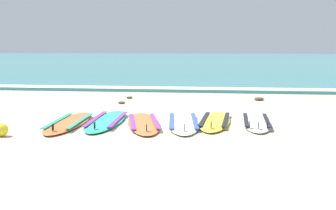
# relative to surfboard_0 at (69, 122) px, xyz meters

# --- Properties ---
(ground_plane) EXTENTS (80.00, 80.00, 0.00)m
(ground_plane) POSITION_rel_surfboard_0_xyz_m (2.14, 0.32, -0.04)
(ground_plane) COLOR #B7AD93
(sea) EXTENTS (80.00, 60.00, 0.10)m
(sea) POSITION_rel_surfboard_0_xyz_m (2.14, 35.76, 0.01)
(sea) COLOR teal
(sea) RESTS_ON ground
(wave_foam_strip) EXTENTS (80.00, 0.84, 0.11)m
(wave_foam_strip) POSITION_rel_surfboard_0_xyz_m (2.14, 6.18, 0.02)
(wave_foam_strip) COLOR white
(wave_foam_strip) RESTS_ON ground
(surfboard_0) EXTENTS (0.75, 2.46, 0.18)m
(surfboard_0) POSITION_rel_surfboard_0_xyz_m (0.00, 0.00, 0.00)
(surfboard_0) COLOR orange
(surfboard_0) RESTS_ON ground
(surfboard_1) EXTENTS (0.77, 2.56, 0.18)m
(surfboard_1) POSITION_rel_surfboard_0_xyz_m (0.66, 0.29, -0.00)
(surfboard_1) COLOR #2DB793
(surfboard_1) RESTS_ON ground
(surfboard_2) EXTENTS (1.14, 2.47, 0.18)m
(surfboard_2) POSITION_rel_surfboard_0_xyz_m (1.42, 0.13, 0.00)
(surfboard_2) COLOR orange
(surfboard_2) RESTS_ON ground
(surfboard_3) EXTENTS (0.88, 2.50, 0.18)m
(surfboard_3) POSITION_rel_surfboard_0_xyz_m (2.16, 0.28, -0.00)
(surfboard_3) COLOR white
(surfboard_3) RESTS_ON ground
(surfboard_4) EXTENTS (0.72, 2.37, 0.18)m
(surfboard_4) POSITION_rel_surfboard_0_xyz_m (2.76, 0.52, 0.00)
(surfboard_4) COLOR yellow
(surfboard_4) RESTS_ON ground
(surfboard_5) EXTENTS (0.61, 2.21, 0.18)m
(surfboard_5) POSITION_rel_surfboard_0_xyz_m (3.55, 0.51, 0.00)
(surfboard_5) COLOR white
(surfboard_5) RESTS_ON ground
(beach_ball) EXTENTS (0.22, 0.22, 0.22)m
(beach_ball) POSITION_rel_surfboard_0_xyz_m (-0.72, -1.21, 0.07)
(beach_ball) COLOR yellow
(beach_ball) RESTS_ON ground
(seaweed_clump_near_shoreline) EXTENTS (0.19, 0.15, 0.07)m
(seaweed_clump_near_shoreline) POSITION_rel_surfboard_0_xyz_m (0.33, 2.97, -0.00)
(seaweed_clump_near_shoreline) COLOR #4C4228
(seaweed_clump_near_shoreline) RESTS_ON ground
(seaweed_clump_mid_sand) EXTENTS (0.18, 0.14, 0.06)m
(seaweed_clump_mid_sand) POSITION_rel_surfboard_0_xyz_m (0.29, 4.08, -0.00)
(seaweed_clump_mid_sand) COLOR #384723
(seaweed_clump_mid_sand) RESTS_ON ground
(seaweed_clump_by_the_boards) EXTENTS (0.27, 0.21, 0.09)m
(seaweed_clump_by_the_boards) POSITION_rel_surfboard_0_xyz_m (3.90, 4.08, 0.01)
(seaweed_clump_by_the_boards) COLOR #4C4228
(seaweed_clump_by_the_boards) RESTS_ON ground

